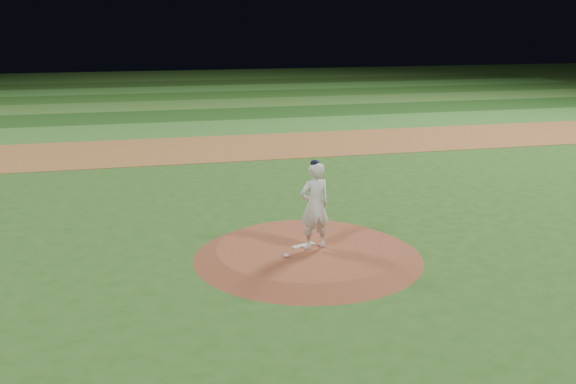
{
  "coord_description": "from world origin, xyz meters",
  "views": [
    {
      "loc": [
        -3.95,
        -13.97,
        5.54
      ],
      "look_at": [
        0.0,
        2.0,
        1.1
      ],
      "focal_mm": 40.0,
      "sensor_mm": 36.0,
      "label": 1
    }
  ],
  "objects_px": {
    "pitching_rubber": "(303,245)",
    "pitcher_on_mound": "(315,205)",
    "pitchers_mound": "(308,252)",
    "rosin_bag": "(286,255)"
  },
  "relations": [
    {
      "from": "pitching_rubber",
      "to": "pitcher_on_mound",
      "type": "distance_m",
      "value": 1.08
    },
    {
      "from": "pitchers_mound",
      "to": "pitching_rubber",
      "type": "height_order",
      "value": "pitching_rubber"
    },
    {
      "from": "pitchers_mound",
      "to": "pitching_rubber",
      "type": "xyz_separation_m",
      "value": [
        -0.08,
        0.11,
        0.14
      ]
    },
    {
      "from": "pitchers_mound",
      "to": "rosin_bag",
      "type": "bearing_deg",
      "value": -142.38
    },
    {
      "from": "pitching_rubber",
      "to": "pitcher_on_mound",
      "type": "bearing_deg",
      "value": -60.52
    },
    {
      "from": "pitchers_mound",
      "to": "pitcher_on_mound",
      "type": "height_order",
      "value": "pitcher_on_mound"
    },
    {
      "from": "rosin_bag",
      "to": "pitcher_on_mound",
      "type": "relative_size",
      "value": 0.06
    },
    {
      "from": "pitching_rubber",
      "to": "pitcher_on_mound",
      "type": "xyz_separation_m",
      "value": [
        0.21,
        -0.19,
        1.04
      ]
    },
    {
      "from": "rosin_bag",
      "to": "pitching_rubber",
      "type": "bearing_deg",
      "value": 47.03
    },
    {
      "from": "rosin_bag",
      "to": "pitcher_on_mound",
      "type": "distance_m",
      "value": 1.36
    }
  ]
}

